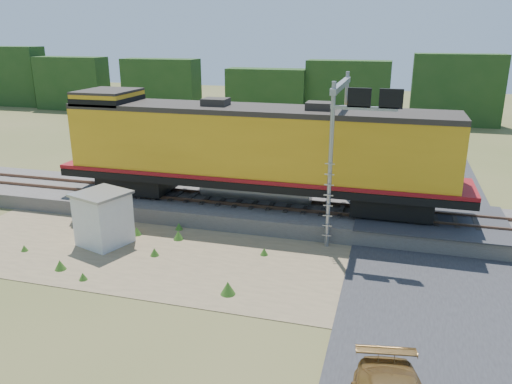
% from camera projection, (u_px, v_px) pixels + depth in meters
% --- Properties ---
extents(ground, '(140.00, 140.00, 0.00)m').
position_uv_depth(ground, '(258.00, 270.00, 20.62)').
color(ground, '#475123').
rests_on(ground, ground).
extents(ballast, '(70.00, 5.00, 0.80)m').
position_uv_depth(ballast, '(289.00, 213.00, 26.00)').
color(ballast, slate).
rests_on(ballast, ground).
extents(rails, '(70.00, 1.54, 0.16)m').
position_uv_depth(rails, '(289.00, 204.00, 25.85)').
color(rails, brown).
rests_on(rails, ballast).
extents(dirt_shoulder, '(26.00, 8.00, 0.03)m').
position_uv_depth(dirt_shoulder, '(217.00, 259.00, 21.59)').
color(dirt_shoulder, '#8C7754').
rests_on(dirt_shoulder, ground).
extents(road, '(7.00, 66.00, 0.86)m').
position_uv_depth(road, '(436.00, 282.00, 19.47)').
color(road, '#38383A').
rests_on(road, ground).
extents(tree_line_north, '(130.00, 3.00, 6.50)m').
position_uv_depth(tree_line_north, '(351.00, 93.00, 54.51)').
color(tree_line_north, '#1C3D16').
rests_on(tree_line_north, ground).
extents(weed_clumps, '(15.00, 6.20, 0.56)m').
position_uv_depth(weed_clumps, '(181.00, 259.00, 21.61)').
color(weed_clumps, '#34641C').
rests_on(weed_clumps, ground).
extents(locomotive, '(21.25, 3.24, 5.48)m').
position_uv_depth(locomotive, '(250.00, 149.00, 25.54)').
color(locomotive, black).
rests_on(locomotive, rails).
extents(shed, '(2.68, 2.68, 2.51)m').
position_uv_depth(shed, '(103.00, 218.00, 22.83)').
color(shed, silver).
rests_on(shed, ground).
extents(signal_gantry, '(2.96, 6.20, 7.46)m').
position_uv_depth(signal_gantry, '(346.00, 119.00, 23.08)').
color(signal_gantry, gray).
rests_on(signal_gantry, ground).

